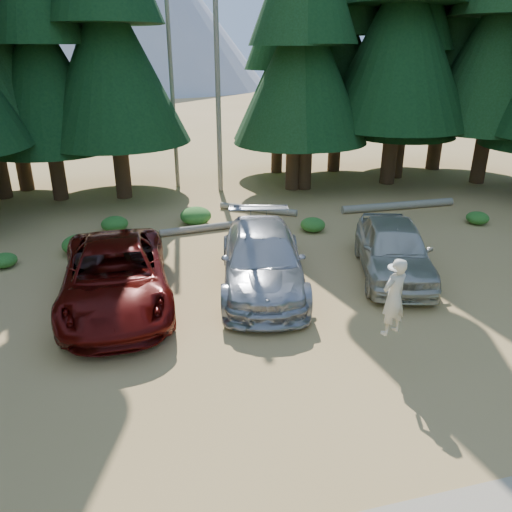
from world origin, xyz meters
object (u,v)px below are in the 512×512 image
(red_pickup, at_px, (115,276))
(silver_minivan_center, at_px, (262,260))
(log_right, at_px, (398,206))
(frisbee_player, at_px, (394,297))
(silver_minivan_right, at_px, (394,249))
(log_left, at_px, (209,227))
(log_mid, at_px, (258,209))

(red_pickup, height_order, silver_minivan_center, same)
(red_pickup, bearing_deg, log_right, 26.67)
(log_right, bearing_deg, frisbee_player, -119.80)
(silver_minivan_right, bearing_deg, log_right, 78.32)
(silver_minivan_right, xyz_separation_m, frisbee_player, (-2.35, -4.15, 0.69))
(red_pickup, distance_m, frisbee_player, 7.51)
(frisbee_player, bearing_deg, silver_minivan_center, -85.84)
(log_left, bearing_deg, log_right, -1.83)
(log_left, bearing_deg, silver_minivan_center, -88.09)
(red_pickup, bearing_deg, silver_minivan_center, 1.56)
(red_pickup, bearing_deg, log_left, 57.16)
(log_mid, bearing_deg, silver_minivan_center, -70.23)
(silver_minivan_right, bearing_deg, log_left, 151.49)
(red_pickup, height_order, frisbee_player, frisbee_player)
(log_mid, bearing_deg, silver_minivan_right, -37.56)
(red_pickup, relative_size, log_mid, 1.77)
(frisbee_player, relative_size, log_right, 0.35)
(silver_minivan_center, relative_size, log_mid, 1.70)
(red_pickup, distance_m, silver_minivan_right, 8.50)
(silver_minivan_right, relative_size, log_left, 1.31)
(silver_minivan_center, relative_size, frisbee_player, 3.20)
(red_pickup, distance_m, silver_minivan_center, 4.26)
(red_pickup, distance_m, log_mid, 9.38)
(silver_minivan_right, height_order, log_left, silver_minivan_right)
(log_left, bearing_deg, silver_minivan_right, -53.94)
(log_left, bearing_deg, log_mid, 29.88)
(silver_minivan_right, bearing_deg, silver_minivan_center, -163.65)
(log_right, bearing_deg, log_mid, 170.14)
(log_left, relative_size, log_right, 0.73)
(silver_minivan_center, distance_m, frisbee_player, 4.80)
(log_mid, bearing_deg, frisbee_player, -55.76)
(log_left, bearing_deg, frisbee_player, -80.91)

